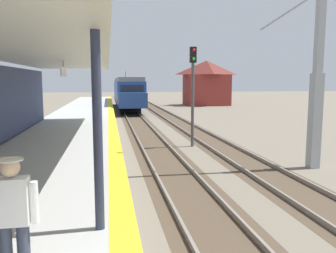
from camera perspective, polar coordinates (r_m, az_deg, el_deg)
name	(u,v)px	position (r m, az deg, el deg)	size (l,w,h in m)	color
station_platform	(69,140)	(18.66, -15.92, -2.07)	(5.00, 80.00, 0.91)	#A8A8A3
track_pair_nearest_platform	(146,134)	(22.68, -3.69, -1.18)	(2.34, 120.00, 0.16)	#4C3D2D
track_pair_middle	(196,132)	(23.28, 4.66, -0.96)	(2.34, 120.00, 0.16)	#4C3D2D
approaching_train	(127,92)	(43.55, -6.69, 5.72)	(2.93, 19.60, 4.76)	navy
commuter_person	(13,219)	(4.57, -24.12, -13.77)	(0.59, 0.30, 1.67)	#33384C
rail_signal_post	(193,86)	(18.22, 4.10, 6.64)	(0.32, 0.34, 5.20)	#4C4C4C
catenary_pylon_far_side	(310,77)	(14.62, 22.34, 7.51)	(5.00, 0.40, 7.50)	#9EA3A8
distant_trackside_house	(206,82)	(50.78, 6.33, 7.28)	(6.60, 5.28, 6.40)	maroon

